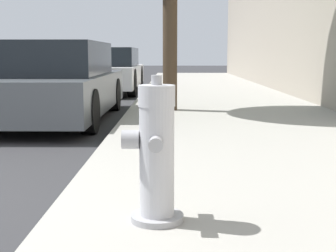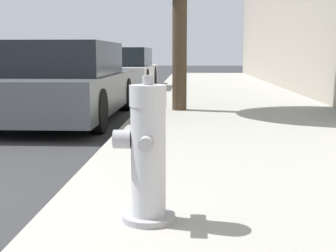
{
  "view_description": "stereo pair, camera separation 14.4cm",
  "coord_description": "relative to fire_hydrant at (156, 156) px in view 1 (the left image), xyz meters",
  "views": [
    {
      "loc": [
        2.7,
        -2.89,
        1.07
      ],
      "look_at": [
        2.66,
        0.81,
        0.5
      ],
      "focal_mm": 50.0,
      "sensor_mm": 36.0,
      "label": 1
    },
    {
      "loc": [
        2.84,
        -2.89,
        1.07
      ],
      "look_at": [
        2.66,
        0.81,
        0.5
      ],
      "focal_mm": 50.0,
      "sensor_mm": 36.0,
      "label": 2
    }
  ],
  "objects": [
    {
      "name": "fire_hydrant",
      "position": [
        0.0,
        0.0,
        0.0
      ],
      "size": [
        0.34,
        0.35,
        0.81
      ],
      "color": "#97979C",
      "rests_on": "sidewalk_slab"
    },
    {
      "name": "sidewalk_slab",
      "position": [
        1.04,
        0.39,
        -0.44
      ],
      "size": [
        3.38,
        40.0,
        0.15
      ],
      "color": "#99968E",
      "rests_on": "ground_plane"
    },
    {
      "name": "parked_car_near",
      "position": [
        -1.87,
        4.99,
        0.09
      ],
      "size": [
        1.87,
        4.26,
        1.26
      ],
      "color": "#4C5156",
      "rests_on": "ground_plane"
    },
    {
      "name": "parked_car_mid",
      "position": [
        -1.77,
        10.48,
        0.09
      ],
      "size": [
        1.88,
        4.18,
        1.23
      ],
      "color": "silver",
      "rests_on": "ground_plane"
    }
  ]
}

